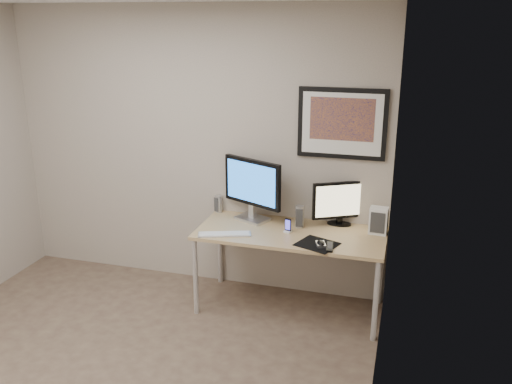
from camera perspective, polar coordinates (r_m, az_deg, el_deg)
floor at (r=4.22m, az=-15.03°, el=-18.61°), size 3.60×3.60×0.00m
room at (r=3.90m, az=-13.62°, el=5.13°), size 3.60×3.60×3.60m
desk at (r=4.66m, az=3.66°, el=-4.95°), size 1.60×0.70×0.73m
framed_art at (r=4.64m, az=9.04°, el=7.13°), size 0.75×0.04×0.60m
monitor_large at (r=4.79m, az=-0.39°, el=0.54°), size 0.58×0.30×0.56m
monitor_tv at (r=4.76m, az=8.85°, el=-1.06°), size 0.46×0.26×0.39m
speaker_left at (r=5.07m, az=-3.95°, el=-1.25°), size 0.08×0.08×0.16m
speaker_right at (r=4.71m, az=4.62°, el=-2.58°), size 0.09×0.09×0.19m
phone_dock at (r=4.60m, az=3.39°, el=-3.53°), size 0.07×0.07×0.12m
keyboard at (r=4.57m, az=-3.34°, el=-4.44°), size 0.46×0.26×0.02m
mousepad at (r=4.40m, az=6.45°, el=-5.48°), size 0.38×0.36×0.00m
mouse at (r=4.37m, az=6.83°, el=-5.38°), size 0.10×0.13×0.04m
remote at (r=4.35m, az=7.78°, el=-5.72°), size 0.07×0.19×0.02m
fan_unit at (r=4.67m, az=12.77°, el=-2.95°), size 0.16×0.12×0.23m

